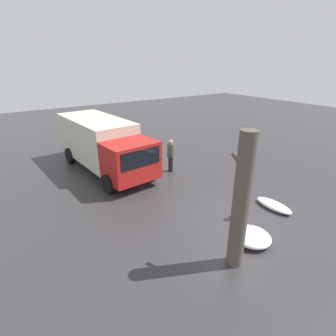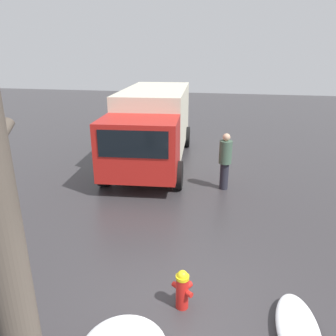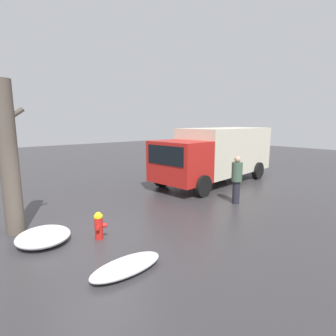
# 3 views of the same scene
# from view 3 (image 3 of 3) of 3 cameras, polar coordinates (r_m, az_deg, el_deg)

# --- Properties ---
(ground_plane) EXTENTS (60.00, 60.00, 0.00)m
(ground_plane) POSITION_cam_3_polar(r_m,az_deg,el_deg) (7.33, -14.72, -14.63)
(ground_plane) COLOR #333033
(fire_hydrant) EXTENTS (0.36, 0.40, 0.73)m
(fire_hydrant) POSITION_cam_3_polar(r_m,az_deg,el_deg) (7.19, -14.82, -11.92)
(fire_hydrant) COLOR red
(fire_hydrant) RESTS_ON ground_plane
(tree_trunk) EXTENTS (0.72, 0.47, 4.10)m
(tree_trunk) POSITION_cam_3_polar(r_m,az_deg,el_deg) (8.11, -31.36, 1.77)
(tree_trunk) COLOR brown
(tree_trunk) RESTS_ON ground_plane
(delivery_truck) EXTENTS (7.41, 3.14, 2.72)m
(delivery_truck) POSITION_cam_3_polar(r_m,az_deg,el_deg) (13.53, 10.75, 3.36)
(delivery_truck) COLOR red
(delivery_truck) RESTS_ON ground_plane
(pedestrian) EXTENTS (0.39, 0.39, 1.79)m
(pedestrian) POSITION_cam_3_polar(r_m,az_deg,el_deg) (10.04, 14.73, -2.10)
(pedestrian) COLOR #23232D
(pedestrian) RESTS_ON ground_plane
(snow_pile_by_hydrant) EXTENTS (1.59, 0.64, 0.27)m
(snow_pile_by_hydrant) POSITION_cam_3_polar(r_m,az_deg,el_deg) (5.71, -9.03, -20.40)
(snow_pile_by_hydrant) COLOR white
(snow_pile_by_hydrant) RESTS_ON ground_plane
(snow_pile_curbside) EXTENTS (1.29, 1.24, 0.37)m
(snow_pile_curbside) POSITION_cam_3_polar(r_m,az_deg,el_deg) (7.46, -25.49, -13.32)
(snow_pile_curbside) COLOR white
(snow_pile_curbside) RESTS_ON ground_plane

